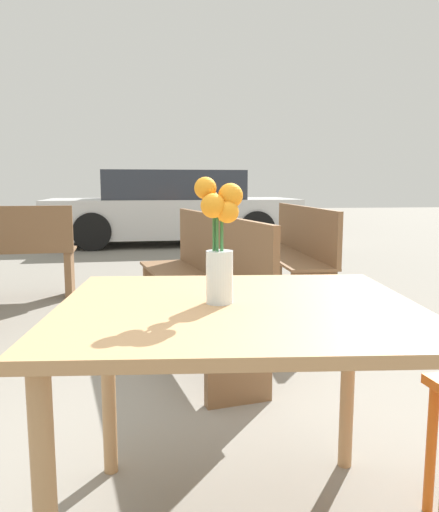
% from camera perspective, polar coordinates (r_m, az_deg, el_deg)
% --- Properties ---
extents(table_front, '(1.05, 0.94, 0.71)m').
position_cam_1_polar(table_front, '(1.40, 2.17, -9.06)').
color(table_front, tan).
rests_on(table_front, ground_plane).
extents(flower_vase, '(0.13, 0.12, 0.34)m').
position_cam_1_polar(flower_vase, '(1.35, -0.01, 1.81)').
color(flower_vase, silver).
rests_on(flower_vase, table_front).
extents(bench_near, '(0.69, 1.76, 0.85)m').
position_cam_1_polar(bench_near, '(3.09, -1.79, -2.40)').
color(bench_near, brown).
rests_on(bench_near, ground_plane).
extents(bench_far, '(0.36, 1.65, 0.85)m').
position_cam_1_polar(bench_far, '(4.32, 8.54, 0.49)').
color(bench_far, brown).
rests_on(bench_far, ground_plane).
extents(parked_car, '(4.34, 1.88, 1.27)m').
position_cam_1_polar(parked_car, '(8.84, -5.39, 5.37)').
color(parked_car, silver).
rests_on(parked_car, ground_plane).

